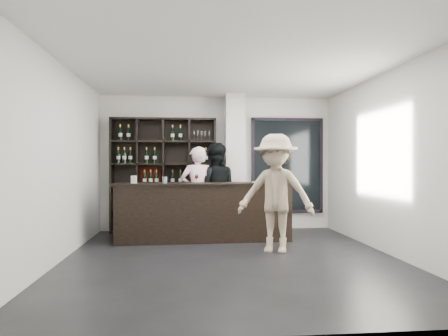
{
  "coord_description": "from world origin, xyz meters",
  "views": [
    {
      "loc": [
        -0.67,
        -5.95,
        1.41
      ],
      "look_at": [
        -0.01,
        1.1,
        1.36
      ],
      "focal_mm": 32.0,
      "sensor_mm": 36.0,
      "label": 1
    }
  ],
  "objects": [
    {
      "name": "structural_column",
      "position": [
        0.35,
        2.47,
        1.45
      ],
      "size": [
        0.4,
        0.4,
        2.9
      ],
      "primitive_type": "cube",
      "color": "silver",
      "rests_on": "floor"
    },
    {
      "name": "wine_shelf",
      "position": [
        -1.15,
        2.57,
        1.2
      ],
      "size": [
        2.2,
        0.35,
        2.4
      ],
      "primitive_type": null,
      "color": "black",
      "rests_on": "floor"
    },
    {
      "name": "customer",
      "position": [
        0.77,
        0.4,
        0.96
      ],
      "size": [
        1.41,
        1.12,
        1.91
      ],
      "primitive_type": "imported",
      "rotation": [
        0.0,
        0.0,
        -0.38
      ],
      "color": "tan",
      "rests_on": "floor"
    },
    {
      "name": "glass_panel",
      "position": [
        1.55,
        2.69,
        1.4
      ],
      "size": [
        1.6,
        0.08,
        2.1
      ],
      "color": "black",
      "rests_on": "floor"
    },
    {
      "name": "taster_black",
      "position": [
        -0.1,
        2.07,
        0.93
      ],
      "size": [
        0.96,
        0.77,
        1.85
      ],
      "primitive_type": "imported",
      "rotation": [
        0.0,
        0.0,
        3.06
      ],
      "color": "black",
      "rests_on": "floor"
    },
    {
      "name": "tasting_counter",
      "position": [
        -0.35,
        1.44,
        0.54
      ],
      "size": [
        3.28,
        0.68,
        1.08
      ],
      "rotation": [
        0.0,
        0.0,
        0.03
      ],
      "color": "black",
      "rests_on": "floor"
    },
    {
      "name": "spit_cup",
      "position": [
        -1.06,
        1.29,
        1.14
      ],
      "size": [
        0.1,
        0.1,
        0.12
      ],
      "primitive_type": "cylinder",
      "rotation": [
        0.0,
        0.0,
        0.11
      ],
      "color": "silver",
      "rests_on": "tasting_counter"
    },
    {
      "name": "wine_glass",
      "position": [
        -0.48,
        1.47,
        1.17
      ],
      "size": [
        0.08,
        0.08,
        0.18
      ],
      "primitive_type": null,
      "rotation": [
        0.0,
        0.0,
        0.02
      ],
      "color": "white",
      "rests_on": "tasting_counter"
    },
    {
      "name": "floor",
      "position": [
        0.0,
        0.0,
        -0.01
      ],
      "size": [
        5.0,
        5.5,
        0.01
      ],
      "primitive_type": "cube",
      "color": "black",
      "rests_on": "ground"
    },
    {
      "name": "napkin_stack",
      "position": [
        0.64,
        1.44,
        1.09
      ],
      "size": [
        0.14,
        0.14,
        0.02
      ],
      "primitive_type": "cube",
      "rotation": [
        0.0,
        0.0,
        0.1
      ],
      "color": "white",
      "rests_on": "tasting_counter"
    },
    {
      "name": "taster_pink",
      "position": [
        -0.46,
        1.85,
        0.88
      ],
      "size": [
        0.7,
        0.51,
        1.77
      ],
      "primitive_type": "imported",
      "rotation": [
        0.0,
        0.0,
        3.29
      ],
      "color": "beige",
      "rests_on": "floor"
    },
    {
      "name": "card_stand",
      "position": [
        -1.62,
        1.34,
        1.15
      ],
      "size": [
        0.1,
        0.07,
        0.14
      ],
      "primitive_type": "cube",
      "rotation": [
        0.0,
        0.0,
        -0.26
      ],
      "color": "white",
      "rests_on": "tasting_counter"
    }
  ]
}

